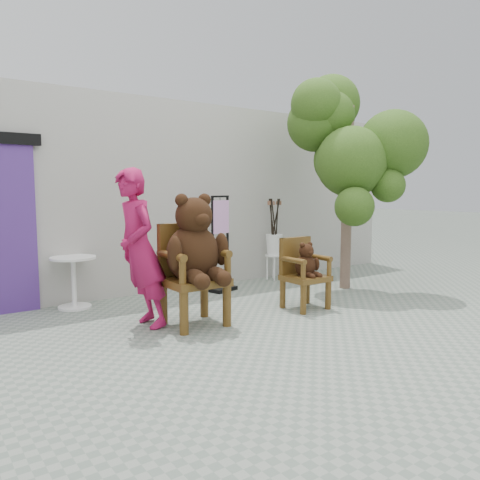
{
  "coord_description": "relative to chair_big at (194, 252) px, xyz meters",
  "views": [
    {
      "loc": [
        -3.78,
        -4.04,
        1.6
      ],
      "look_at": [
        -0.26,
        0.9,
        0.95
      ],
      "focal_mm": 35.0,
      "sensor_mm": 36.0,
      "label": 1
    }
  ],
  "objects": [
    {
      "name": "chair_small",
      "position": [
        1.61,
        -0.15,
        -0.31
      ],
      "size": [
        0.55,
        0.5,
        0.96
      ],
      "color": "#472E0F",
      "rests_on": "ground"
    },
    {
      "name": "stool_bucket",
      "position": [
        2.58,
        1.64,
        -0.23
      ],
      "size": [
        0.32,
        0.32,
        1.45
      ],
      "rotation": [
        0.0,
        0.0,
        0.17
      ],
      "color": "white",
      "rests_on": "ground"
    },
    {
      "name": "person",
      "position": [
        -0.56,
        0.26,
        0.05
      ],
      "size": [
        0.47,
        0.69,
        1.84
      ],
      "primitive_type": "imported",
      "rotation": [
        0.0,
        0.0,
        -1.53
      ],
      "color": "#A01347",
      "rests_on": "ground"
    },
    {
      "name": "tree",
      "position": [
        3.03,
        0.41,
        1.54
      ],
      "size": [
        1.8,
        1.95,
        3.49
      ],
      "rotation": [
        0.0,
        0.0,
        -0.22
      ],
      "color": "brown",
      "rests_on": "ground"
    },
    {
      "name": "back_wall",
      "position": [
        1.07,
        2.39,
        0.63
      ],
      "size": [
        9.0,
        1.0,
        3.0
      ],
      "primitive_type": "cube",
      "color": "#ACA9A1",
      "rests_on": "ground"
    },
    {
      "name": "chair_big",
      "position": [
        0.0,
        0.0,
        0.0
      ],
      "size": [
        0.77,
        0.82,
        1.56
      ],
      "color": "#472E0F",
      "rests_on": "ground"
    },
    {
      "name": "ground_plane",
      "position": [
        1.07,
        -0.71,
        -0.87
      ],
      "size": [
        60.0,
        60.0,
        0.0
      ],
      "primitive_type": "plane",
      "color": "gray",
      "rests_on": "ground"
    },
    {
      "name": "display_stand",
      "position": [
        1.3,
        1.42,
        -0.29
      ],
      "size": [
        0.53,
        0.46,
        1.51
      ],
      "rotation": [
        0.0,
        0.0,
        0.28
      ],
      "color": "black",
      "rests_on": "ground"
    },
    {
      "name": "cafe_table",
      "position": [
        -0.93,
        1.64,
        -0.43
      ],
      "size": [
        0.6,
        0.6,
        0.7
      ],
      "rotation": [
        0.0,
        0.0,
        0.4
      ],
      "color": "white",
      "rests_on": "ground"
    }
  ]
}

